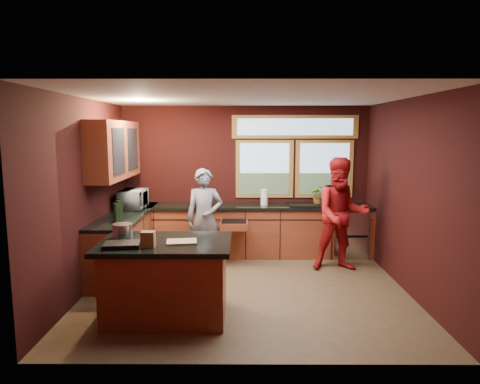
{
  "coord_description": "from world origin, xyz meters",
  "views": [
    {
      "loc": [
        -0.07,
        -5.87,
        2.24
      ],
      "look_at": [
        -0.09,
        0.4,
        1.35
      ],
      "focal_mm": 32.0,
      "sensor_mm": 36.0,
      "label": 1
    }
  ],
  "objects_px": {
    "person_grey": "(204,218)",
    "cutting_board": "(182,242)",
    "island": "(166,279)",
    "stock_pot": "(123,231)",
    "person_red": "(341,214)"
  },
  "relations": [
    {
      "from": "cutting_board",
      "to": "stock_pot",
      "type": "relative_size",
      "value": 1.46
    },
    {
      "from": "cutting_board",
      "to": "stock_pot",
      "type": "bearing_deg",
      "value": 165.07
    },
    {
      "from": "person_grey",
      "to": "cutting_board",
      "type": "height_order",
      "value": "person_grey"
    },
    {
      "from": "person_red",
      "to": "person_grey",
      "type": "bearing_deg",
      "value": 175.51
    },
    {
      "from": "island",
      "to": "person_grey",
      "type": "bearing_deg",
      "value": 81.58
    },
    {
      "from": "island",
      "to": "stock_pot",
      "type": "relative_size",
      "value": 6.46
    },
    {
      "from": "person_red",
      "to": "cutting_board",
      "type": "distance_m",
      "value": 2.97
    },
    {
      "from": "stock_pot",
      "to": "cutting_board",
      "type": "bearing_deg",
      "value": -14.93
    },
    {
      "from": "person_grey",
      "to": "stock_pot",
      "type": "bearing_deg",
      "value": -120.33
    },
    {
      "from": "person_grey",
      "to": "stock_pot",
      "type": "xyz_separation_m",
      "value": [
        -0.84,
        -1.81,
        0.21
      ]
    },
    {
      "from": "person_grey",
      "to": "cutting_board",
      "type": "bearing_deg",
      "value": -98.03
    },
    {
      "from": "person_grey",
      "to": "island",
      "type": "bearing_deg",
      "value": -103.87
    },
    {
      "from": "stock_pot",
      "to": "person_red",
      "type": "bearing_deg",
      "value": 28.7
    },
    {
      "from": "island",
      "to": "person_grey",
      "type": "height_order",
      "value": "person_grey"
    },
    {
      "from": "person_red",
      "to": "cutting_board",
      "type": "bearing_deg",
      "value": -141.85
    }
  ]
}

